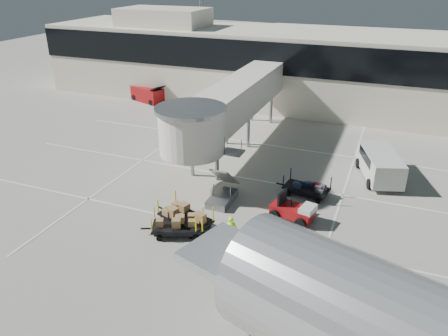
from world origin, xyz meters
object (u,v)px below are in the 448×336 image
Objects in this scene: suitcase_cart at (306,189)px; box_cart_far at (185,217)px; box_cart_near at (179,225)px; belt_loader at (148,94)px; baggage_tug at (294,211)px; minivan at (379,162)px; ground_worker at (231,232)px.

suitcase_cart is 0.92× the size of box_cart_far.
box_cart_near is 28.41m from belt_loader.
suitcase_cart is 27.23m from belt_loader.
baggage_tug is 0.49× the size of minivan.
box_cart_near is at bearing -148.50° from minivan.
box_cart_near is 3.29m from ground_worker.
minivan reaches higher than ground_worker.
belt_loader is at bearing 151.37° from suitcase_cart.
baggage_tug reaches higher than suitcase_cart.
baggage_tug is 4.82m from ground_worker.
minivan is at bearing 55.63° from suitcase_cart.
suitcase_cart is at bearing 65.75° from box_cart_far.
baggage_tug is 0.76× the size of suitcase_cart.
baggage_tug is 1.57× the size of ground_worker.
ground_worker reaches higher than box_cart_far.
minivan is at bearing 42.54° from ground_worker.
suitcase_cart is 8.88m from box_cart_far.
minivan is (10.30, 12.28, 0.65)m from box_cart_near.
baggage_tug is 0.60× the size of belt_loader.
ground_worker is at bearing -102.49° from suitcase_cart.
box_cart_far is 2.24× the size of ground_worker.
box_cart_near is 0.91× the size of box_cart_far.
box_cart_far is (-5.92, -3.15, -0.02)m from baggage_tug.
ground_worker reaches higher than box_cart_near.
belt_loader is at bearing 143.63° from box_cart_far.
minivan reaches higher than suitcase_cart.
belt_loader reaches higher than box_cart_far.
ground_worker is (3.31, -0.89, 0.30)m from box_cart_far.
baggage_tug is 0.77× the size of box_cart_near.
ground_worker reaches higher than baggage_tug.
belt_loader is at bearing 111.79° from ground_worker.
box_cart_near is at bearing 161.91° from ground_worker.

